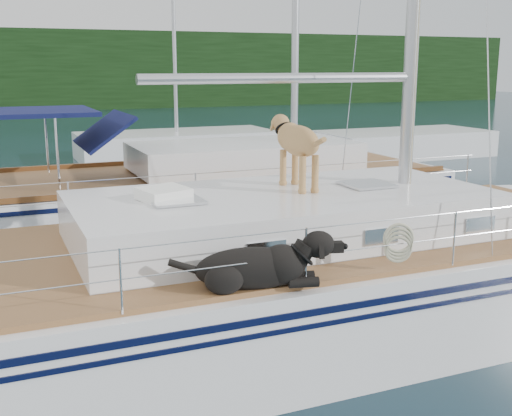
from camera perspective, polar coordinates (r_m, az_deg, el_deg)
name	(u,v)px	position (r m, az deg, el deg)	size (l,w,h in m)	color
ground	(226,338)	(8.24, -2.71, -11.51)	(120.00, 120.00, 0.00)	black
tree_line	(16,70)	(52.13, -20.57, 11.40)	(90.00, 3.00, 6.00)	black
shore_bank	(18,102)	(53.40, -20.43, 8.84)	(92.00, 1.00, 1.20)	#595147
main_sailboat	(232,287)	(8.01, -2.10, -6.99)	(12.00, 3.90, 14.01)	white
neighbor_sailboat	(197,196)	(13.76, -5.25, 1.06)	(11.00, 3.50, 13.30)	white
bg_boat_center	(177,145)	(24.16, -7.04, 5.57)	(7.20, 3.00, 11.65)	white
bg_boat_east	(404,144)	(24.97, 13.00, 5.58)	(6.40, 3.00, 11.65)	white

